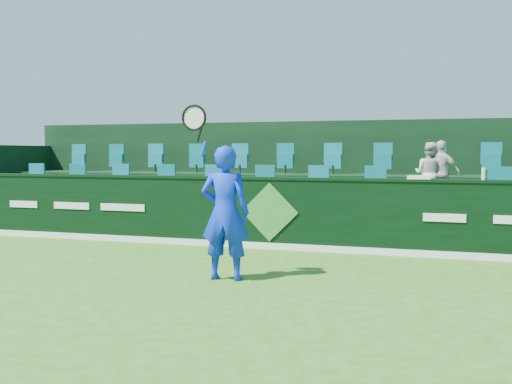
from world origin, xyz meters
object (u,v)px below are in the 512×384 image
(spectator_middle, at_px, (441,173))
(drinks_bottle, at_px, (484,174))
(spectator_left, at_px, (429,174))
(towel, at_px, (419,177))
(tennis_player, at_px, (225,212))

(spectator_middle, height_order, drinks_bottle, spectator_middle)
(drinks_bottle, bearing_deg, spectator_left, 128.13)
(drinks_bottle, bearing_deg, towel, 180.00)
(tennis_player, height_order, drinks_bottle, tennis_player)
(spectator_left, bearing_deg, towel, 104.23)
(spectator_middle, relative_size, drinks_bottle, 5.96)
(tennis_player, height_order, spectator_left, tennis_player)
(spectator_left, bearing_deg, drinks_bottle, 150.96)
(spectator_left, distance_m, spectator_middle, 0.21)
(towel, bearing_deg, tennis_player, -133.31)
(towel, bearing_deg, drinks_bottle, 0.00)
(tennis_player, distance_m, spectator_left, 4.75)
(spectator_middle, distance_m, drinks_bottle, 1.30)
(spectator_middle, relative_size, towel, 3.21)
(tennis_player, distance_m, spectator_middle, 4.88)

